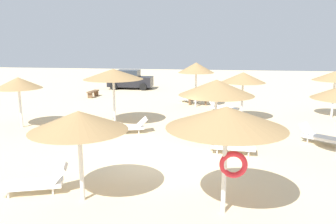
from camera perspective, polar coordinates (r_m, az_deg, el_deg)
The scene contains 18 objects.
ground_plane at distance 12.64m, azimuth -1.97°, elevation -8.13°, with size 80.00×80.00×0.00m, color beige.
parasol_0 at distance 22.38m, azimuth 4.77°, elevation 7.44°, with size 2.37×2.37×2.94m.
parasol_1 at distance 18.62m, azimuth 12.55°, elevation 5.68°, with size 2.39×2.39×2.69m.
parasol_2 at distance 9.23m, azimuth -14.83°, elevation -1.48°, with size 2.62×2.62×2.53m.
parasol_3 at distance 14.25m, azimuth 8.16°, elevation 4.10°, with size 3.17×3.17×2.76m.
parasol_4 at distance 17.49m, azimuth -9.20°, elevation 6.31°, with size 3.05×3.05×2.94m.
parasol_6 at distance 21.13m, azimuth 26.38°, elevation 5.46°, with size 2.45×2.45×2.68m.
parasol_7 at distance 18.45m, azimuth -23.92°, elevation 4.48°, with size 2.31×2.31×2.56m.
parasol_8 at distance 8.30m, azimuth 9.80°, elevation -1.05°, with size 2.96×2.96×2.79m.
lounger_0 at distance 23.97m, azimuth 3.82°, elevation 2.28°, with size 1.78×1.73×0.81m.
lounger_1 at distance 21.12m, azimuth 9.17°, elevation 0.84°, with size 1.94×1.38×0.80m.
lounger_2 at distance 10.68m, azimuth -21.23°, elevation -10.99°, with size 1.97×1.21×0.78m.
lounger_3 at distance 13.51m, azimuth 10.33°, elevation -5.59°, with size 1.95×0.80×0.66m.
lounger_4 at distance 16.26m, azimuth -6.64°, elevation -2.45°, with size 1.99×1.21×0.74m.
lounger_5 at distance 15.88m, azimuth 24.35°, elevation -3.78°, with size 1.86×1.61×0.81m.
bench_0 at distance 27.15m, azimuth -12.52°, elevation 3.20°, with size 0.51×1.53×0.49m.
bench_1 at distance 23.35m, azimuth 5.02°, elevation 2.05°, with size 1.52×0.49×0.49m.
parked_car at distance 31.28m, azimuth -6.43°, elevation 5.41°, with size 4.02×2.03×1.72m.
Camera 1 is at (2.13, -11.68, 4.34)m, focal length 36.17 mm.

